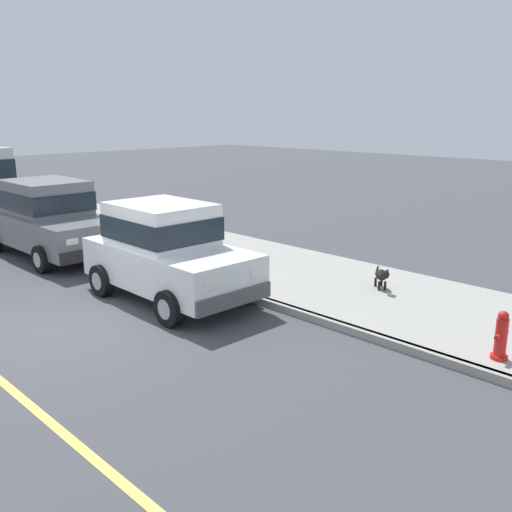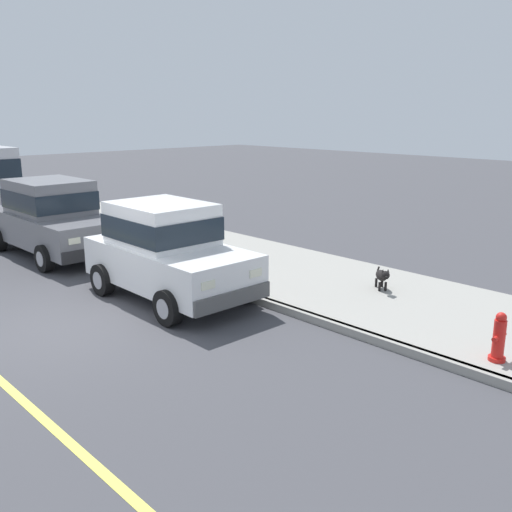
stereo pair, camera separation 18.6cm
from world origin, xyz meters
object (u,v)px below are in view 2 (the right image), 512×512
object	(u,v)px
dog_black	(382,276)
fire_hydrant	(499,338)
car_white_hatchback	(167,250)
car_grey_sedan	(52,217)

from	to	relation	value
dog_black	fire_hydrant	size ratio (longest dim) A/B	0.83
car_white_hatchback	fire_hydrant	xyz separation A→B (m)	(1.50, -5.90, -0.50)
dog_black	fire_hydrant	bearing A→B (deg)	-117.98
dog_black	car_white_hatchback	bearing A→B (deg)	137.12
car_white_hatchback	car_grey_sedan	world-z (taller)	car_grey_sedan
car_grey_sedan	fire_hydrant	size ratio (longest dim) A/B	6.36
car_white_hatchback	dog_black	world-z (taller)	car_white_hatchback
car_grey_sedan	dog_black	world-z (taller)	car_grey_sedan
car_grey_sedan	dog_black	size ratio (longest dim) A/B	7.70
fire_hydrant	dog_black	bearing A→B (deg)	62.02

